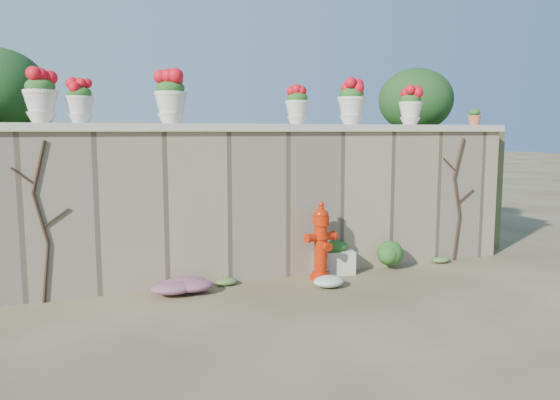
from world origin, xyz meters
name	(u,v)px	position (x,y,z in m)	size (l,w,h in m)	color
ground	(308,317)	(0.00, 0.00, 0.00)	(80.00, 80.00, 0.00)	#4D3D26
stone_wall	(255,205)	(0.00, 1.80, 1.00)	(8.00, 0.40, 2.00)	gray
wall_cap	(255,128)	(0.00, 1.80, 2.05)	(8.10, 0.52, 0.10)	beige
raised_fill	(202,184)	(0.00, 5.00, 1.00)	(9.00, 6.00, 2.00)	#384C23
back_shrub_right	(416,100)	(3.40, 3.00, 2.55)	(1.30, 1.30, 1.10)	#143814
vine_left	(42,219)	(-2.67, 1.58, 0.99)	(0.60, 0.04, 1.91)	black
vine_right	(458,197)	(3.23, 1.58, 0.99)	(0.60, 0.04, 1.91)	black
fire_hydrant	(321,241)	(0.78, 1.33, 0.53)	(0.46, 0.33, 1.06)	#B62107
planter_box	(334,258)	(1.08, 1.55, 0.22)	(0.61, 0.43, 0.47)	beige
green_shrub	(390,251)	(1.94, 1.44, 0.27)	(0.57, 0.51, 0.54)	#1E5119
magenta_clump	(181,284)	(-1.12, 1.34, 0.12)	(0.91, 0.60, 0.24)	#B9258E
white_flowers	(328,281)	(0.69, 0.92, 0.09)	(0.52, 0.42, 0.19)	white
urn_pot_0	(41,97)	(-2.62, 1.80, 2.40)	(0.39, 0.39, 0.61)	beige
urn_pot_1	(80,102)	(-2.20, 1.80, 2.35)	(0.33, 0.33, 0.51)	beige
urn_pot_2	(171,98)	(-1.11, 1.80, 2.42)	(0.41, 0.41, 0.64)	beige
urn_pot_3	(297,105)	(0.62, 1.80, 2.36)	(0.33, 0.33, 0.52)	beige
urn_pot_4	(352,103)	(1.47, 1.80, 2.41)	(0.40, 0.40, 0.63)	beige
urn_pot_5	(410,107)	(2.47, 1.80, 2.37)	(0.35, 0.35, 0.55)	beige
terracotta_pot	(475,118)	(3.67, 1.80, 2.22)	(0.21, 0.21, 0.25)	#B95D38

